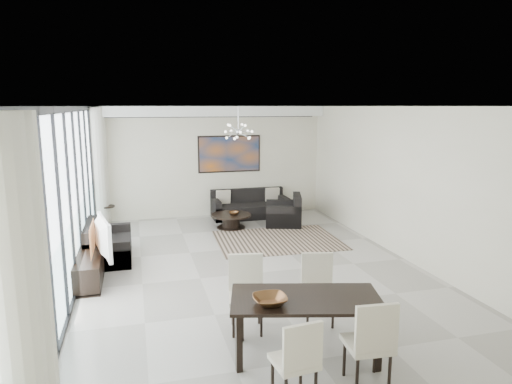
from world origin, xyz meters
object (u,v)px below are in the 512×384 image
object	(u,v)px
tv_console	(90,268)
dining_table	(306,304)
coffee_table	(231,220)
sofa_main	(250,208)
television	(98,237)

from	to	relation	value
tv_console	dining_table	size ratio (longest dim) A/B	0.76
coffee_table	dining_table	world-z (taller)	dining_table
sofa_main	television	world-z (taller)	television
sofa_main	television	distance (m)	5.20
coffee_table	television	world-z (taller)	television
tv_console	television	size ratio (longest dim) A/B	1.30
sofa_main	tv_console	distance (m)	5.24
sofa_main	dining_table	world-z (taller)	same
sofa_main	tv_console	size ratio (longest dim) A/B	1.38
sofa_main	dining_table	size ratio (longest dim) A/B	1.05
sofa_main	dining_table	xyz separation A→B (m)	(-1.05, -6.81, 0.39)
dining_table	television	bearing A→B (deg)	129.28
coffee_table	sofa_main	distance (m)	1.20
sofa_main	tv_console	bearing A→B (deg)	-135.01
coffee_table	tv_console	world-z (taller)	tv_console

